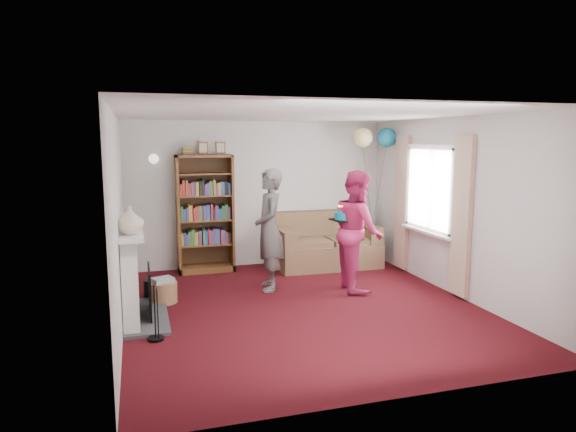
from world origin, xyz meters
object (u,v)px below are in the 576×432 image
object	(u,v)px
person_magenta	(357,230)
birthday_cake	(344,216)
person_striped	(269,230)
sofa	(325,246)
bookcase	(205,215)

from	to	relation	value
person_magenta	birthday_cake	size ratio (longest dim) A/B	5.25
person_striped	sofa	bearing A→B (deg)	137.36
sofa	person_striped	bearing A→B (deg)	-138.60
sofa	person_magenta	xyz separation A→B (m)	(-0.06, -1.47, 0.53)
sofa	person_magenta	world-z (taller)	person_magenta
sofa	person_striped	distance (m)	1.80
person_striped	birthday_cake	world-z (taller)	person_striped
sofa	person_magenta	distance (m)	1.56
bookcase	person_magenta	bearing A→B (deg)	-40.38
person_striped	bookcase	bearing A→B (deg)	-144.09
person_magenta	sofa	bearing A→B (deg)	4.64
sofa	birthday_cake	world-z (taller)	birthday_cake
bookcase	sofa	world-z (taller)	bookcase
sofa	person_striped	size ratio (longest dim) A/B	0.99
person_striped	person_magenta	world-z (taller)	person_striped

